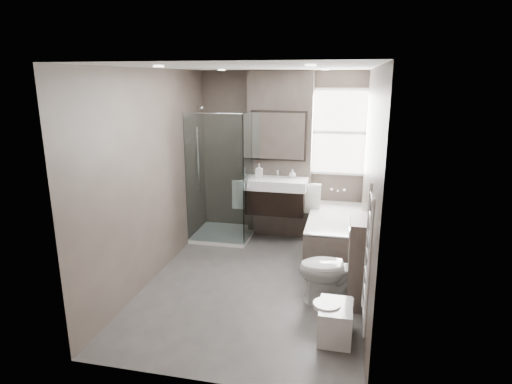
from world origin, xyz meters
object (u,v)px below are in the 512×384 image
(vanity, at_px, (276,195))
(toilet, at_px, (334,269))
(bathtub, at_px, (335,233))
(bidet, at_px, (335,321))

(vanity, relative_size, toilet, 1.19)
(bathtub, bearing_deg, bidet, -87.58)
(vanity, distance_m, bathtub, 1.07)
(vanity, xyz_separation_m, bathtub, (0.92, -0.33, -0.43))
(bathtub, distance_m, toilet, 1.41)
(toilet, distance_m, bidet, 0.75)
(vanity, bearing_deg, bidet, -67.51)
(vanity, xyz_separation_m, toilet, (0.97, -1.73, -0.34))
(bathtub, relative_size, toilet, 2.01)
(toilet, xyz_separation_m, bidet, (0.04, -0.72, -0.21))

